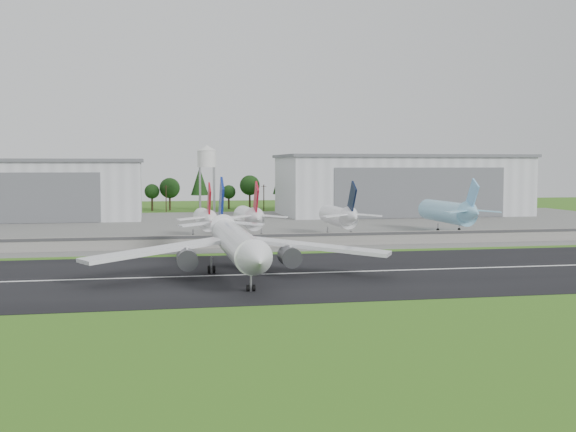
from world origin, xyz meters
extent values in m
plane|color=#336718|center=(0.00, 0.00, 0.00)|extent=(600.00, 600.00, 0.00)
cube|color=black|center=(0.00, 10.00, 0.05)|extent=(320.00, 60.00, 0.10)
cube|color=white|center=(0.00, 10.00, 0.11)|extent=(220.00, 1.00, 0.02)
cube|color=slate|center=(0.00, 120.00, 0.05)|extent=(320.00, 150.00, 0.10)
cube|color=gray|center=(0.00, 55.00, 1.75)|extent=(240.00, 0.50, 3.50)
cube|color=#38383A|center=(0.00, 54.70, 3.00)|extent=(240.00, 0.12, 0.70)
cube|color=silver|center=(-80.00, 165.00, 11.00)|extent=(95.00, 42.00, 22.00)
cube|color=#595B60|center=(-80.00, 165.00, 22.60)|extent=(97.00, 44.00, 1.20)
cube|color=#595B60|center=(-80.00, 143.85, 9.24)|extent=(66.50, 0.30, 18.04)
cube|color=silver|center=(75.00, 165.00, 12.00)|extent=(100.00, 45.00, 24.00)
cube|color=#595B60|center=(75.00, 165.00, 24.60)|extent=(102.00, 47.00, 1.20)
cube|color=#595B60|center=(75.00, 142.35, 10.08)|extent=(70.00, 0.30, 19.68)
cylinder|color=#99999E|center=(-8.00, 182.00, 10.00)|extent=(0.50, 0.50, 20.00)
cylinder|color=#99999E|center=(-2.00, 188.00, 10.00)|extent=(0.50, 0.50, 20.00)
cylinder|color=silver|center=(-5.00, 185.00, 23.50)|extent=(8.00, 8.00, 7.00)
cone|color=silver|center=(-5.00, 185.00, 28.20)|extent=(8.40, 8.40, 2.40)
cylinder|color=white|center=(-13.70, 10.00, 6.20)|extent=(6.15, 44.05, 5.80)
cone|color=white|center=(-13.50, -15.00, 6.20)|extent=(5.85, 6.05, 5.80)
cone|color=white|center=(-13.91, 36.50, 7.40)|extent=(5.58, 9.04, 5.51)
cube|color=navy|center=(-13.90, 36.00, 12.70)|extent=(0.58, 9.54, 11.13)
cube|color=white|center=(1.32, 8.12, 5.40)|extent=(27.22, 18.17, 2.65)
cylinder|color=#333338|center=(-4.17, 6.58, 3.80)|extent=(3.84, 5.53, 3.80)
cube|color=white|center=(-8.90, 36.04, 7.80)|extent=(9.55, 5.89, 0.98)
cube|color=white|center=(-28.68, 7.88, 5.40)|extent=(27.35, 17.81, 2.65)
cylinder|color=#333338|center=(-23.17, 6.42, 3.80)|extent=(3.84, 5.53, 3.80)
cube|color=white|center=(-18.90, 35.96, 7.80)|extent=(9.55, 5.76, 0.98)
cube|color=#99999E|center=(-13.66, 6.00, 1.70)|extent=(10.24, 30.08, 3.20)
cylinder|color=black|center=(-18.22, 12.96, 0.85)|extent=(0.41, 1.50, 1.50)
cylinder|color=white|center=(-14.20, 80.00, 5.56)|extent=(5.12, 24.00, 5.12)
cone|color=white|center=(-14.20, 64.50, 6.56)|extent=(4.86, 7.00, 4.86)
cube|color=#A30C1A|center=(-14.20, 65.00, 11.36)|extent=(0.45, 8.59, 10.02)
cylinder|color=#99999E|center=(-17.70, 78.00, 1.50)|extent=(0.32, 0.32, 3.00)
cylinder|color=#99999E|center=(-10.70, 78.00, 1.50)|extent=(0.32, 0.32, 3.00)
cylinder|color=black|center=(-17.70, 78.00, 0.80)|extent=(0.40, 1.40, 1.40)
cylinder|color=white|center=(-1.76, 80.00, 5.83)|extent=(5.66, 24.00, 5.66)
cone|color=white|center=(-1.76, 64.50, 6.83)|extent=(5.37, 7.00, 5.37)
cube|color=#A80C22|center=(-1.76, 65.00, 11.63)|extent=(0.45, 8.59, 10.02)
cylinder|color=#99999E|center=(-5.26, 78.00, 1.50)|extent=(0.32, 0.32, 3.00)
cylinder|color=#99999E|center=(1.74, 78.00, 1.50)|extent=(0.32, 0.32, 3.00)
cylinder|color=black|center=(-5.26, 78.00, 0.80)|extent=(0.40, 1.40, 1.40)
cylinder|color=white|center=(24.71, 80.00, 5.79)|extent=(5.58, 24.00, 5.58)
cone|color=white|center=(24.71, 64.50, 6.79)|extent=(5.31, 7.00, 5.31)
cube|color=black|center=(24.71, 65.00, 11.59)|extent=(0.45, 8.59, 10.02)
cylinder|color=#99999E|center=(21.21, 78.00, 1.50)|extent=(0.32, 0.32, 3.00)
cylinder|color=#99999E|center=(28.21, 78.00, 1.50)|extent=(0.32, 0.32, 3.00)
cylinder|color=black|center=(21.21, 78.00, 0.80)|extent=(0.40, 1.40, 1.40)
cylinder|color=#89CBED|center=(60.86, 85.00, 6.33)|extent=(6.67, 30.00, 6.67)
cone|color=#89CBED|center=(60.86, 66.50, 7.33)|extent=(6.33, 7.00, 6.33)
cube|color=#73B6EB|center=(60.86, 67.00, 12.13)|extent=(0.45, 8.59, 10.02)
cylinder|color=#99999E|center=(57.36, 83.00, 1.50)|extent=(0.32, 0.32, 3.00)
cylinder|color=#99999E|center=(64.36, 83.00, 1.50)|extent=(0.32, 0.32, 3.00)
cylinder|color=black|center=(57.36, 83.00, 0.80)|extent=(0.40, 1.40, 1.40)
camera|label=1|loc=(-30.05, -124.52, 20.83)|focal=45.00mm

